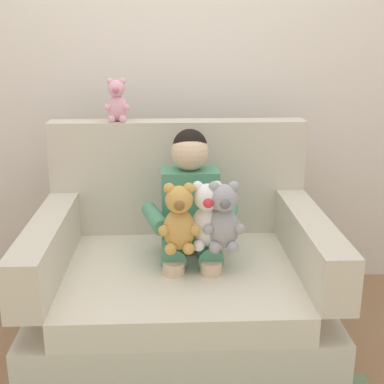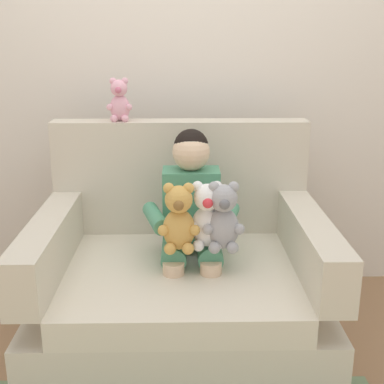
% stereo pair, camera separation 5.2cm
% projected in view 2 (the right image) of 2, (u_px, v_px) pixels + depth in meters
% --- Properties ---
extents(ground_plane, '(8.00, 8.00, 0.00)m').
position_uv_depth(ground_plane, '(181.00, 348.00, 2.45)').
color(ground_plane, '#936D4C').
extents(back_wall, '(6.00, 0.10, 2.60)m').
position_uv_depth(back_wall, '(180.00, 58.00, 2.83)').
color(back_wall, silver).
rests_on(back_wall, ground).
extents(armchair, '(1.27, 1.00, 1.01)m').
position_uv_depth(armchair, '(181.00, 284.00, 2.41)').
color(armchair, beige).
rests_on(armchair, ground).
extents(seated_child, '(0.45, 0.39, 0.82)m').
position_uv_depth(seated_child, '(191.00, 212.00, 2.35)').
color(seated_child, '#4C9370').
rests_on(seated_child, armchair).
extents(plush_white, '(0.17, 0.14, 0.29)m').
position_uv_depth(plush_white, '(207.00, 217.00, 2.19)').
color(plush_white, white).
rests_on(plush_white, armchair).
extents(plush_grey, '(0.18, 0.14, 0.30)m').
position_uv_depth(plush_grey, '(223.00, 218.00, 2.17)').
color(plush_grey, '#9E9EA3').
rests_on(plush_grey, armchair).
extents(plush_honey, '(0.18, 0.14, 0.30)m').
position_uv_depth(plush_honey, '(179.00, 219.00, 2.16)').
color(plush_honey, gold).
rests_on(plush_honey, armchair).
extents(plush_pink_on_backrest, '(0.13, 0.10, 0.21)m').
position_uv_depth(plush_pink_on_backrest, '(120.00, 101.00, 2.53)').
color(plush_pink_on_backrest, '#EAA8BC').
rests_on(plush_pink_on_backrest, armchair).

